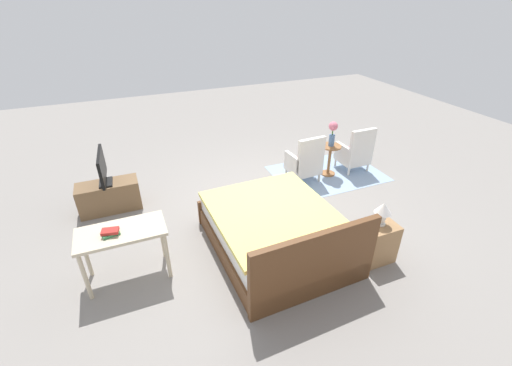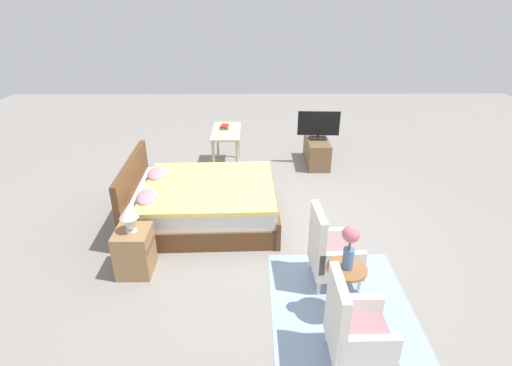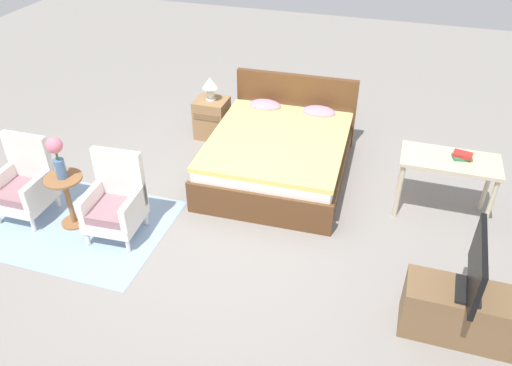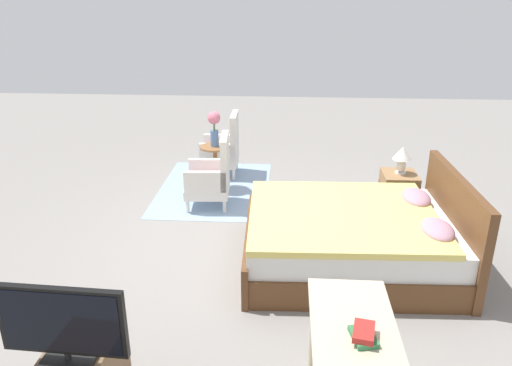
% 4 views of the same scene
% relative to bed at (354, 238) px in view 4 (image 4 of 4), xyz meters
% --- Properties ---
extents(ground_plane, '(16.00, 16.00, 0.00)m').
position_rel_bed_xyz_m(ground_plane, '(-0.15, -0.97, -0.30)').
color(ground_plane, gray).
extents(floor_rug, '(2.10, 1.50, 0.01)m').
position_rel_bed_xyz_m(floor_rug, '(-1.93, -1.69, -0.29)').
color(floor_rug, '#8EA8C6').
rests_on(floor_rug, ground_plane).
extents(bed, '(1.72, 2.11, 0.96)m').
position_rel_bed_xyz_m(bed, '(0.00, 0.00, 0.00)').
color(bed, brown).
rests_on(bed, ground_plane).
extents(armchair_by_window_left, '(0.55, 0.55, 0.92)m').
position_rel_bed_xyz_m(armchair_by_window_left, '(-2.50, -1.63, 0.08)').
color(armchair_by_window_left, white).
rests_on(armchair_by_window_left, floor_rug).
extents(armchair_by_window_right, '(0.57, 0.57, 0.92)m').
position_rel_bed_xyz_m(armchair_by_window_right, '(-1.36, -1.63, 0.08)').
color(armchair_by_window_right, white).
rests_on(armchair_by_window_right, floor_rug).
extents(side_table, '(0.40, 0.40, 0.62)m').
position_rel_bed_xyz_m(side_table, '(-1.93, -1.66, 0.09)').
color(side_table, '#936038').
rests_on(side_table, ground_plane).
extents(flower_vase, '(0.17, 0.17, 0.48)m').
position_rel_bed_xyz_m(flower_vase, '(-1.93, -1.66, 0.61)').
color(flower_vase, '#4C709E').
rests_on(flower_vase, side_table).
extents(nightstand, '(0.44, 0.41, 0.56)m').
position_rel_bed_xyz_m(nightstand, '(-1.17, 0.66, -0.02)').
color(nightstand, '#997047').
rests_on(nightstand, ground_plane).
extents(table_lamp, '(0.22, 0.22, 0.33)m').
position_rel_bed_xyz_m(table_lamp, '(-1.17, 0.66, 0.48)').
color(table_lamp, silver).
rests_on(table_lamp, nightstand).
extents(tv_flatscreen, '(0.22, 0.78, 0.53)m').
position_rel_bed_xyz_m(tv_flatscreen, '(2.12, -1.98, 0.48)').
color(tv_flatscreen, black).
rests_on(tv_flatscreen, tv_stand).
extents(vanity_desk, '(1.04, 0.52, 0.73)m').
position_rel_bed_xyz_m(vanity_desk, '(1.96, -0.26, 0.32)').
color(vanity_desk, beige).
rests_on(vanity_desk, ground_plane).
extents(book_stack, '(0.22, 0.17, 0.07)m').
position_rel_bed_xyz_m(book_stack, '(2.07, -0.22, 0.46)').
color(book_stack, '#337A47').
rests_on(book_stack, vanity_desk).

